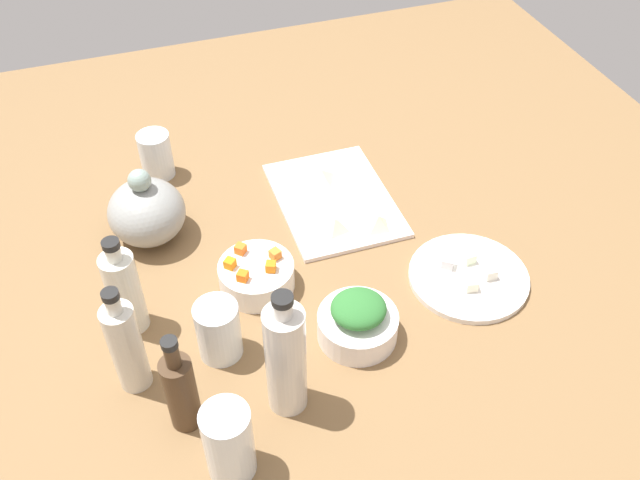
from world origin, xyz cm
name	(u,v)px	position (x,y,z in cm)	size (l,w,h in cm)	color
tabletop	(320,264)	(0.00, 0.00, 1.50)	(190.00, 190.00, 3.00)	brown
cutting_board	(334,200)	(15.27, -8.45, 3.50)	(31.69, 23.28, 1.00)	white
plate_tofu	(468,277)	(-14.45, -24.98, 3.60)	(22.80, 22.80, 1.20)	white
bowl_greens	(357,326)	(-20.21, 0.16, 5.59)	(14.12, 14.12, 5.18)	white
bowl_carrots	(257,276)	(-3.04, 13.56, 5.71)	(14.14, 14.14, 5.42)	white
teapot	(147,211)	(17.50, 30.27, 9.46)	(17.46, 15.21, 16.46)	gray
bottle_0	(286,359)	(-29.08, 15.46, 14.24)	(6.38, 6.38, 25.43)	silver
bottle_1	(181,390)	(-27.29, 31.63, 11.10)	(4.95, 4.95, 20.19)	#46301D
bottle_2	(126,346)	(-17.22, 38.22, 12.41)	(5.31, 5.31, 22.02)	silver
bottle_3	(124,291)	(-4.74, 37.02, 11.78)	(5.87, 5.87, 20.48)	silver
drinking_glass_0	(229,442)	(-37.47, 26.74, 9.99)	(7.34, 7.34, 13.98)	white
drinking_glass_1	(156,155)	(36.93, 25.45, 8.26)	(7.09, 7.09, 10.52)	white
drinking_glass_2	(218,330)	(-15.79, 23.44, 8.59)	(7.55, 7.55, 11.18)	white
carrot_cube_0	(243,276)	(-5.63, 16.61, 9.32)	(1.80, 1.80, 1.80)	orange
carrot_cube_1	(275,254)	(-2.19, 9.54, 9.32)	(1.80, 1.80, 1.80)	orange
carrot_cube_2	(240,249)	(1.25, 15.28, 9.32)	(1.80, 1.80, 1.80)	orange
carrot_cube_3	(271,267)	(-5.01, 11.18, 9.32)	(1.80, 1.80, 1.80)	orange
carrot_cube_4	(230,263)	(-1.83, 18.03, 9.32)	(1.80, 1.80, 1.80)	orange
chopped_greens_mound	(358,309)	(-20.21, 0.16, 10.22)	(9.65, 9.25, 4.07)	#2E6F30
tofu_cube_0	(448,262)	(-11.13, -22.06, 5.30)	(2.20, 2.20, 2.20)	silver
tofu_cube_1	(471,285)	(-17.74, -23.57, 5.30)	(2.20, 2.20, 2.20)	white
tofu_cube_2	(469,257)	(-11.20, -26.48, 5.30)	(2.20, 2.20, 2.20)	#E3F5CC
tofu_cube_3	(490,273)	(-16.19, -28.31, 5.30)	(2.20, 2.20, 2.20)	silver
dumpling_0	(378,222)	(3.68, -13.74, 5.53)	(4.54, 4.27, 3.06)	beige
dumpling_1	(321,175)	(22.03, -7.73, 5.43)	(5.27, 5.20, 2.87)	beige
dumpling_2	(335,224)	(5.92, -5.28, 5.44)	(4.51, 4.43, 2.88)	beige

